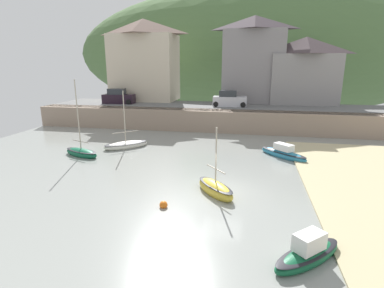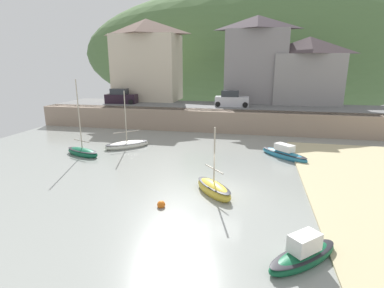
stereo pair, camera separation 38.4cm
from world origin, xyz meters
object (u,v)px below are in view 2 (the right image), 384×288
Objects in this scene: sailboat_tall_mast at (127,145)px; dinghy_open_wooden at (214,189)px; fishing_boat_green at (284,154)px; parked_car_near_slipway at (121,97)px; waterfront_building_centre at (256,60)px; mooring_buoy at (161,205)px; sailboat_blue_trim at (303,255)px; parked_car_by_wall at (232,100)px; waterfront_building_left at (147,60)px; waterfront_building_right at (307,70)px; sailboat_nearest_shore at (83,152)px.

sailboat_tall_mast is 1.26× the size of dinghy_open_wooden.
dinghy_open_wooden reaches higher than fishing_boat_green.
waterfront_building_centre is at bearing 10.52° from parked_car_near_slipway.
parked_car_near_slipway reaches higher than mooring_buoy.
sailboat_blue_trim is 27.31m from parked_car_by_wall.
sailboat_tall_mast is at bearing -173.51° from dinghy_open_wooden.
waterfront_building_right is (21.64, 0.00, -1.34)m from waterfront_building_left.
waterfront_building_right is at bearing 0.00° from waterfront_building_centre.
parked_car_by_wall is at bearing -120.60° from waterfront_building_centre.
parked_car_by_wall reaches higher than mooring_buoy.
waterfront_building_centre is at bearing 51.10° from sailboat_blue_trim.
dinghy_open_wooden is at bearing -62.62° from waterfront_building_left.
parked_car_near_slipway is at bearing 175.51° from dinghy_open_wooden.
waterfront_building_centre is 21.76m from sailboat_tall_mast.
parked_car_near_slipway is at bearing -169.33° from waterfront_building_right.
fishing_boat_green is (13.95, -0.18, 0.05)m from sailboat_tall_mast.
waterfront_building_right is at bearing 39.14° from sailboat_blue_trim.
waterfront_building_left reaches higher than dinghy_open_wooden.
sailboat_blue_trim is (13.58, -14.19, 0.06)m from sailboat_tall_mast.
sailboat_tall_mast is 15.38m from parked_car_by_wall.
sailboat_blue_trim is 0.51× the size of sailboat_nearest_shore.
parked_car_by_wall is (11.19, 15.53, 2.91)m from sailboat_nearest_shore.
fishing_boat_green is 16.89m from sailboat_nearest_shore.
sailboat_tall_mast is 0.83× the size of sailboat_nearest_shore.
sailboat_nearest_shore is at bearing -124.65° from waterfront_building_centre.
waterfront_building_centre reaches higher than dinghy_open_wooden.
dinghy_open_wooden is at bearing -84.71° from sailboat_tall_mast.
fishing_boat_green is at bearing -43.78° from waterfront_building_left.
waterfront_building_centre is 2.64× the size of parked_car_near_slipway.
waterfront_building_left is at bearing 59.61° from parked_car_near_slipway.
parked_car_by_wall is 9.41× the size of mooring_buoy.
dinghy_open_wooden is at bearing -94.19° from waterfront_building_centre.
fishing_boat_green is 23.96m from parked_car_near_slipway.
sailboat_nearest_shore is (-2.69, -3.05, 0.02)m from sailboat_tall_mast.
waterfront_building_centre is at bearing 57.81° from parked_car_by_wall.
waterfront_building_right is 2.09× the size of parked_car_by_wall.
dinghy_open_wooden is at bearing -108.21° from waterfront_building_right.
sailboat_blue_trim reaches higher than fishing_boat_green.
waterfront_building_centre is 32.20m from sailboat_blue_trim.
parked_car_near_slipway is at bearing -168.92° from fishing_boat_green.
parked_car_by_wall is at bearing 141.35° from dinghy_open_wooden.
sailboat_blue_trim is (4.30, -5.62, 0.01)m from dinghy_open_wooden.
sailboat_tall_mast is 13.96m from fishing_boat_green.
sailboat_tall_mast is at bearing -76.90° from waterfront_building_left.
dinghy_open_wooden is 0.66× the size of sailboat_nearest_shore.
dinghy_open_wooden is 1.06× the size of fishing_boat_green.
waterfront_building_centre reaches higher than fishing_boat_green.
sailboat_nearest_shore is at bearing 140.45° from mooring_buoy.
waterfront_building_left is 6.96m from parked_car_near_slipway.
dinghy_open_wooden reaches higher than sailboat_blue_trim.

